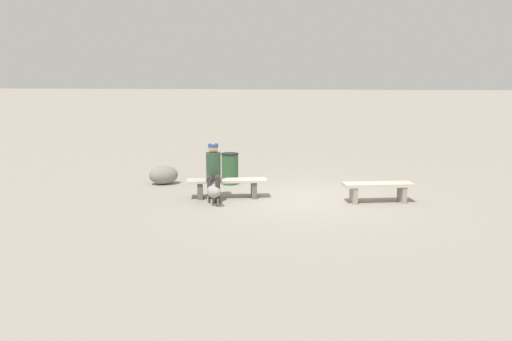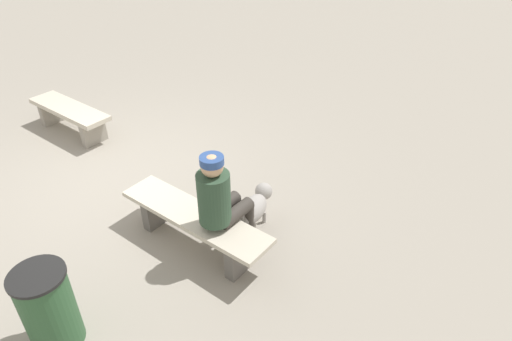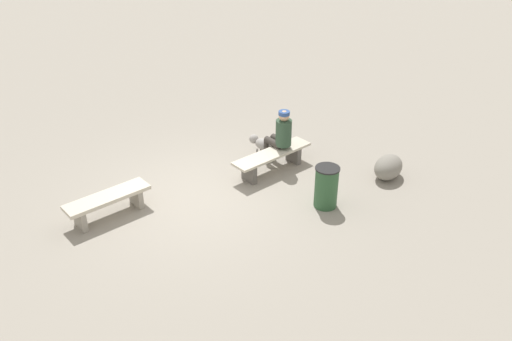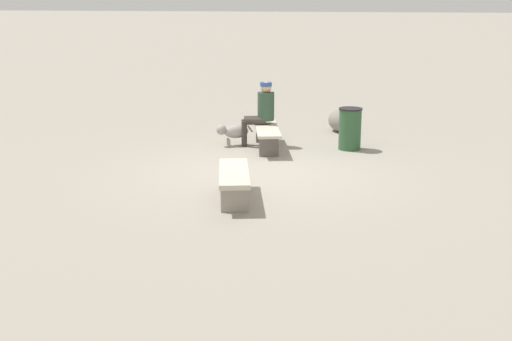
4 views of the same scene
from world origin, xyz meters
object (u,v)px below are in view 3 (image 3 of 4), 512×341
at_px(bench_right, 272,158).
at_px(boulder, 388,167).
at_px(seated_person, 281,134).
at_px(dog, 263,144).
at_px(trash_bin, 326,187).
at_px(bench_left, 108,201).

distance_m(bench_right, boulder, 2.44).
xyz_separation_m(seated_person, boulder, (1.72, -1.54, -0.51)).
distance_m(dog, boulder, 2.80).
height_order(dog, trash_bin, trash_bin).
bearing_deg(boulder, trash_bin, -171.22).
bearing_deg(seated_person, bench_right, -164.15).
xyz_separation_m(bench_left, seated_person, (3.81, 0.22, 0.43)).
xyz_separation_m(trash_bin, boulder, (1.77, 0.27, -0.17)).
relative_size(seated_person, boulder, 1.70).
relative_size(bench_right, boulder, 2.51).
relative_size(bench_left, boulder, 2.13).
relative_size(bench_right, trash_bin, 2.32).
relative_size(bench_left, seated_person, 1.25).
relative_size(dog, trash_bin, 0.85).
distance_m(seated_person, boulder, 2.36).
xyz_separation_m(dog, trash_bin, (0.08, -2.38, 0.12)).
distance_m(bench_left, boulder, 5.69).
bearing_deg(bench_right, bench_left, 168.30).
distance_m(bench_left, dog, 3.77).
distance_m(bench_left, bench_right, 3.52).
bearing_deg(trash_bin, bench_left, 157.19).
height_order(bench_right, boulder, boulder).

